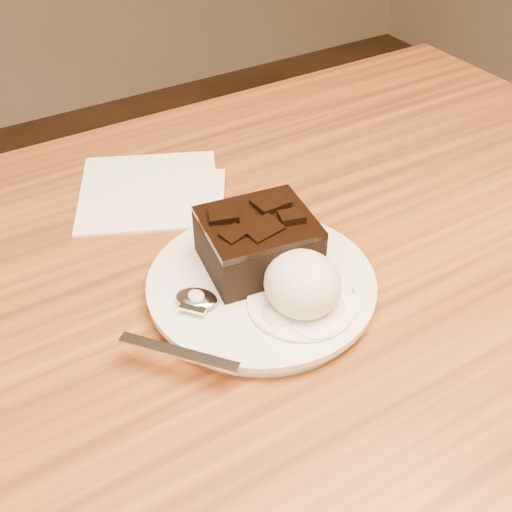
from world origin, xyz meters
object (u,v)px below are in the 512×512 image
ice_cream_scoop (303,284)px  dining_table (249,505)px  spoon (197,300)px  plate (261,287)px  brownie (258,245)px  napkin (149,189)px

ice_cream_scoop → dining_table: bearing=125.5°
dining_table → spoon: spoon is taller
plate → brownie: 0.04m
brownie → spoon: 0.08m
brownie → plate: bearing=-113.2°
ice_cream_scoop → napkin: ice_cream_scoop is taller
brownie → ice_cream_scoop: bearing=-86.5°
plate → brownie: size_ratio=2.15×
dining_table → napkin: (-0.00, 0.22, 0.38)m
spoon → ice_cream_scoop: bearing=-71.1°
ice_cream_scoop → spoon: (-0.08, 0.05, -0.02)m
spoon → napkin: size_ratio=0.99×
dining_table → brownie: 0.42m
plate → spoon: (-0.07, 0.00, 0.01)m
ice_cream_scoop → napkin: size_ratio=0.45×
plate → napkin: 0.22m
brownie → napkin: 0.20m
spoon → napkin: (0.05, 0.22, -0.02)m
dining_table → ice_cream_scoop: 0.42m
brownie → ice_cream_scoop: size_ratio=1.40×
ice_cream_scoop → napkin: 0.27m
ice_cream_scoop → spoon: 0.10m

